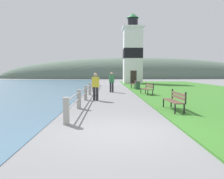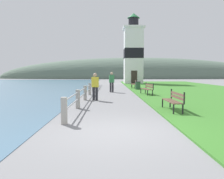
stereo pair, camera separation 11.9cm
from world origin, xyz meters
TOP-DOWN VIEW (x-y plane):
  - ground_plane at (0.00, 0.00)m, footprint 160.00×160.00m
  - grass_verge at (7.84, 13.70)m, footprint 12.00×41.09m
  - seawall_railing at (-1.74, 12.14)m, footprint 0.18×22.46m
  - park_bench_near at (2.60, 3.27)m, footprint 0.50×1.78m
  - park_bench_midway at (2.68, 10.29)m, footprint 0.71×1.86m
  - park_bench_far at (2.47, 17.26)m, footprint 0.58×1.68m
  - lighthouse at (3.48, 27.67)m, footprint 3.20×3.20m
  - person_strolling at (-0.02, 12.78)m, footprint 0.46×0.30m
  - person_by_railing at (-1.10, 7.19)m, footprint 0.45×0.29m
  - trash_bin at (2.58, 15.15)m, footprint 0.54×0.54m
  - distant_hillside at (8.00, 57.39)m, footprint 80.00×16.00m

SIDE VIEW (x-z plane):
  - ground_plane at x=0.00m, z-range 0.00..0.00m
  - distant_hillside at x=8.00m, z-range -6.00..6.00m
  - grass_verge at x=7.84m, z-range 0.00..0.06m
  - trash_bin at x=2.58m, z-range 0.00..0.84m
  - seawall_railing at x=-1.74m, z-range 0.06..0.97m
  - park_bench_far at x=2.47m, z-range 0.07..1.01m
  - park_bench_near at x=2.60m, z-range 0.07..1.01m
  - park_bench_midway at x=2.68m, z-range 0.07..1.01m
  - person_by_railing at x=-1.10m, z-range 0.07..1.76m
  - person_strolling at x=-0.02m, z-range 0.07..1.83m
  - lighthouse at x=3.48m, z-range -0.60..10.12m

